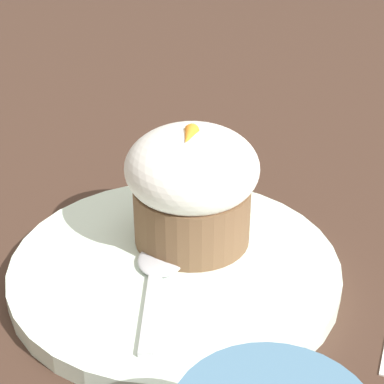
{
  "coord_description": "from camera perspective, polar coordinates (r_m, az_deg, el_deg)",
  "views": [
    {
      "loc": [
        0.38,
        0.11,
        0.3
      ],
      "look_at": [
        -0.03,
        0.01,
        0.06
      ],
      "focal_mm": 60.0,
      "sensor_mm": 36.0,
      "label": 1
    }
  ],
  "objects": [
    {
      "name": "carrot_cake",
      "position": [
        0.49,
        -0.0,
        0.61
      ],
      "size": [
        0.1,
        0.1,
        0.1
      ],
      "color": "brown",
      "rests_on": "dessert_plate"
    },
    {
      "name": "spoon",
      "position": [
        0.48,
        -2.9,
        -7.03
      ],
      "size": [
        0.12,
        0.05,
        0.01
      ],
      "color": "#B7B7BC",
      "rests_on": "dessert_plate"
    },
    {
      "name": "dessert_plate",
      "position": [
        0.5,
        -1.53,
        -6.81
      ],
      "size": [
        0.25,
        0.25,
        0.01
      ],
      "color": "silver",
      "rests_on": "ground_plane"
    },
    {
      "name": "ground_plane",
      "position": [
        0.5,
        -1.52,
        -7.5
      ],
      "size": [
        4.0,
        4.0,
        0.0
      ],
      "primitive_type": "plane",
      "color": "#3D281E"
    }
  ]
}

